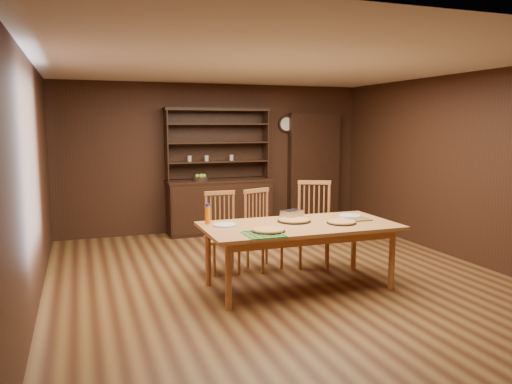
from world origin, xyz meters
name	(u,v)px	position (x,y,z in m)	size (l,w,h in m)	color
floor	(278,277)	(0.00, 0.00, 0.00)	(6.00, 6.00, 0.00)	brown
room_shell	(279,151)	(0.00, 0.00, 1.58)	(6.00, 6.00, 6.00)	silver
china_hutch	(219,199)	(0.00, 2.75, 0.60)	(1.84, 0.52, 2.17)	black
doorway	(314,169)	(1.90, 2.90, 1.05)	(1.00, 0.18, 2.10)	black
wall_clock	(286,124)	(1.35, 2.96, 1.90)	(0.30, 0.05, 0.30)	black
dining_table	(299,230)	(0.08, -0.44, 0.68)	(2.23, 1.12, 0.75)	#C27E43
chair_left	(222,229)	(-0.59, 0.49, 0.55)	(0.43, 0.41, 1.04)	#BA793F
chair_center	(261,226)	(-0.06, 0.46, 0.56)	(0.54, 0.53, 1.05)	#BA793F
chair_right	(314,221)	(0.66, 0.35, 0.61)	(0.61, 0.60, 1.14)	#BA793F
pizza_left	(268,230)	(-0.40, -0.70, 0.77)	(0.36, 0.36, 0.04)	black
pizza_right	(342,222)	(0.56, -0.57, 0.77)	(0.34, 0.34, 0.04)	black
pizza_center	(294,220)	(0.09, -0.28, 0.77)	(0.40, 0.40, 0.04)	black
cooling_rack	(264,234)	(-0.50, -0.82, 0.76)	(0.38, 0.38, 0.02)	#0CA646
plate_left	(225,225)	(-0.75, -0.22, 0.76)	(0.28, 0.28, 0.02)	white
plate_right	(349,216)	(0.89, -0.19, 0.76)	(0.29, 0.29, 0.02)	white
foil_dish	(292,214)	(0.15, -0.06, 0.80)	(0.24, 0.18, 0.10)	silver
juice_bottle	(208,214)	(-0.91, -0.06, 0.86)	(0.06, 0.06, 0.24)	orange
pot_holder_a	(361,219)	(0.89, -0.45, 0.76)	(0.21, 0.21, 0.02)	#9D2012
pot_holder_b	(352,220)	(0.78, -0.44, 0.76)	(0.19, 0.19, 0.01)	#9D2012
fruit_bowl	(200,178)	(-0.34, 2.69, 0.98)	(0.28, 0.28, 0.12)	black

